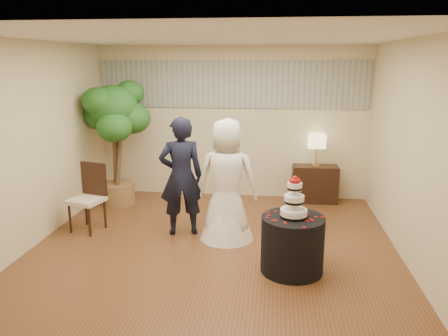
# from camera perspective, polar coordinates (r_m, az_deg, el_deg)

# --- Properties ---
(floor) EXTENTS (5.00, 5.00, 0.00)m
(floor) POSITION_cam_1_polar(r_m,az_deg,el_deg) (6.13, -1.39, -10.45)
(floor) COLOR brown
(floor) RESTS_ON ground
(ceiling) EXTENTS (5.00, 5.00, 0.00)m
(ceiling) POSITION_cam_1_polar(r_m,az_deg,el_deg) (5.59, -1.57, 16.69)
(ceiling) COLOR white
(ceiling) RESTS_ON wall_back
(wall_back) EXTENTS (5.00, 0.06, 2.80)m
(wall_back) POSITION_cam_1_polar(r_m,az_deg,el_deg) (8.15, 1.05, 5.94)
(wall_back) COLOR beige
(wall_back) RESTS_ON ground
(wall_front) EXTENTS (5.00, 0.06, 2.80)m
(wall_front) POSITION_cam_1_polar(r_m,az_deg,el_deg) (3.33, -7.67, -6.00)
(wall_front) COLOR beige
(wall_front) RESTS_ON ground
(wall_left) EXTENTS (0.06, 5.00, 2.80)m
(wall_left) POSITION_cam_1_polar(r_m,az_deg,el_deg) (6.54, -23.74, 2.79)
(wall_left) COLOR beige
(wall_left) RESTS_ON ground
(wall_right) EXTENTS (0.06, 5.00, 2.80)m
(wall_right) POSITION_cam_1_polar(r_m,az_deg,el_deg) (5.89, 23.37, 1.72)
(wall_right) COLOR beige
(wall_right) RESTS_ON ground
(mural_border) EXTENTS (4.90, 0.02, 0.85)m
(mural_border) POSITION_cam_1_polar(r_m,az_deg,el_deg) (8.06, 1.06, 10.85)
(mural_border) COLOR #9B9C92
(mural_border) RESTS_ON wall_back
(groom) EXTENTS (0.73, 0.59, 1.76)m
(groom) POSITION_cam_1_polar(r_m,az_deg,el_deg) (6.40, -5.61, -1.10)
(groom) COLOR black
(groom) RESTS_ON floor
(bride) EXTENTS (0.92, 0.85, 1.76)m
(bride) POSITION_cam_1_polar(r_m,az_deg,el_deg) (6.18, 0.38, -1.56)
(bride) COLOR white
(bride) RESTS_ON floor
(cake_table) EXTENTS (0.88, 0.88, 0.70)m
(cake_table) POSITION_cam_1_polar(r_m,az_deg,el_deg) (5.46, 8.92, -9.80)
(cake_table) COLOR black
(cake_table) RESTS_ON floor
(wedding_cake) EXTENTS (0.33, 0.33, 0.51)m
(wedding_cake) POSITION_cam_1_polar(r_m,az_deg,el_deg) (5.24, 9.17, -3.72)
(wedding_cake) COLOR white
(wedding_cake) RESTS_ON cake_table
(console) EXTENTS (0.82, 0.39, 0.68)m
(console) POSITION_cam_1_polar(r_m,az_deg,el_deg) (8.12, 11.76, -2.04)
(console) COLOR black
(console) RESTS_ON floor
(table_lamp) EXTENTS (0.30, 0.30, 0.58)m
(table_lamp) POSITION_cam_1_polar(r_m,az_deg,el_deg) (7.98, 11.98, 2.30)
(table_lamp) COLOR beige
(table_lamp) RESTS_ON console
(ficus_tree) EXTENTS (1.48, 1.48, 2.24)m
(ficus_tree) POSITION_cam_1_polar(r_m,az_deg,el_deg) (7.89, -14.05, 3.20)
(ficus_tree) COLOR #235F1F
(ficus_tree) RESTS_ON floor
(side_chair) EXTENTS (0.58, 0.60, 1.02)m
(side_chair) POSITION_cam_1_polar(r_m,az_deg,el_deg) (6.88, -17.54, -3.80)
(side_chair) COLOR black
(side_chair) RESTS_ON floor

